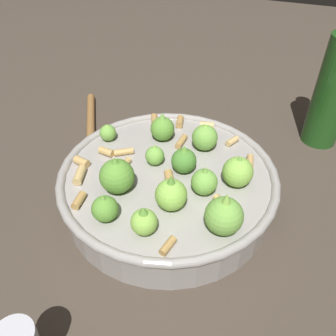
# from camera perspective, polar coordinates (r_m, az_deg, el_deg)

# --- Properties ---
(ground_plane) EXTENTS (2.40, 2.40, 0.00)m
(ground_plane) POSITION_cam_1_polar(r_m,az_deg,el_deg) (0.54, 0.00, -5.34)
(ground_plane) COLOR #42382D
(cooking_pan) EXTENTS (0.32, 0.32, 0.12)m
(cooking_pan) POSITION_cam_1_polar(r_m,az_deg,el_deg) (0.51, 0.10, -2.54)
(cooking_pan) COLOR #9E9993
(cooking_pan) RESTS_ON ground
(olive_oil_bottle) EXTENTS (0.06, 0.06, 0.25)m
(olive_oil_bottle) POSITION_cam_1_polar(r_m,az_deg,el_deg) (0.68, 25.78, 11.60)
(olive_oil_bottle) COLOR #1E4C19
(olive_oil_bottle) RESTS_ON ground
(wooden_spoon) EXTENTS (0.13, 0.20, 0.02)m
(wooden_spoon) POSITION_cam_1_polar(r_m,az_deg,el_deg) (0.71, -12.63, 6.70)
(wooden_spoon) COLOR olive
(wooden_spoon) RESTS_ON ground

